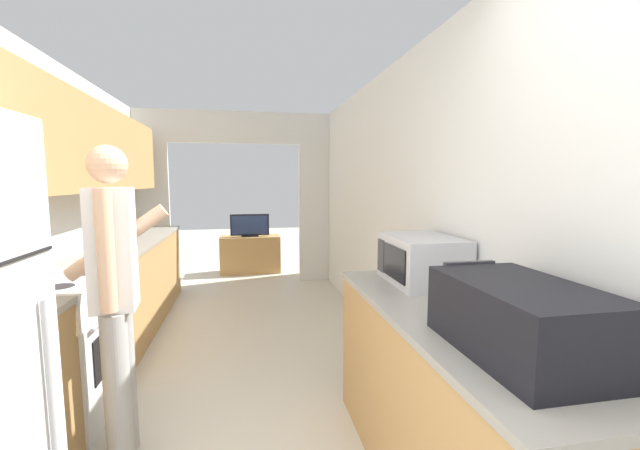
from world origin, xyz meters
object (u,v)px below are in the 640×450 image
object	(u,v)px
suitcase	(519,318)
tv_cabinet	(250,254)
range_oven	(54,351)
microwave	(422,260)
television	(250,226)
person	(115,296)
knife	(94,260)

from	to	relation	value
suitcase	tv_cabinet	bearing A→B (deg)	99.34
range_oven	microwave	world-z (taller)	microwave
suitcase	microwave	world-z (taller)	microwave
television	person	bearing A→B (deg)	-99.74
microwave	television	world-z (taller)	microwave
suitcase	knife	world-z (taller)	suitcase
television	knife	xyz separation A→B (m)	(-1.21, -3.28, 0.13)
suitcase	tv_cabinet	xyz separation A→B (m)	(-0.88, 5.36, -0.74)
tv_cabinet	television	world-z (taller)	television
microwave	tv_cabinet	size ratio (longest dim) A/B	0.54
tv_cabinet	television	distance (m)	0.49
microwave	knife	size ratio (longest dim) A/B	1.72
microwave	tv_cabinet	distance (m)	4.56
tv_cabinet	range_oven	bearing A→B (deg)	-107.78
person	microwave	xyz separation A→B (m)	(1.71, -0.02, 0.13)
microwave	tv_cabinet	bearing A→B (deg)	102.45
television	range_oven	bearing A→B (deg)	-107.96
suitcase	range_oven	bearing A→B (deg)	146.00
person	television	size ratio (longest dim) A/B	2.71
range_oven	knife	world-z (taller)	range_oven
microwave	tv_cabinet	xyz separation A→B (m)	(-0.97, 4.39, -0.75)
range_oven	person	size ratio (longest dim) A/B	0.62
suitcase	television	bearing A→B (deg)	99.41
range_oven	knife	xyz separation A→B (m)	(0.05, 0.59, 0.46)
microwave	television	xyz separation A→B (m)	(-0.97, 4.34, -0.27)
suitcase	person	bearing A→B (deg)	148.55
television	knife	size ratio (longest dim) A/B	2.07
suitcase	knife	xyz separation A→B (m)	(-2.09, 2.03, -0.12)
microwave	knife	xyz separation A→B (m)	(-2.18, 1.06, -0.13)
person	microwave	world-z (taller)	person
range_oven	tv_cabinet	distance (m)	4.12
suitcase	tv_cabinet	world-z (taller)	suitcase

